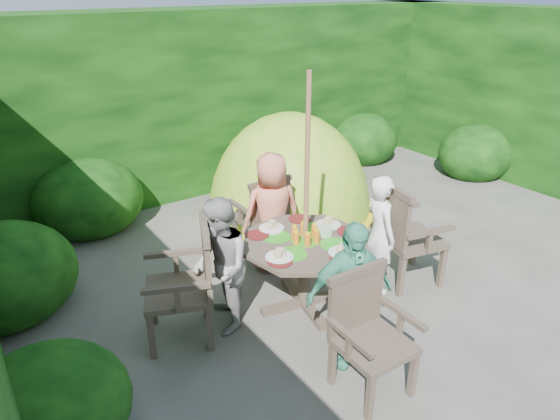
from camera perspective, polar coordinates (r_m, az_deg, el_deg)
ground at (r=5.18m, az=15.47°, el=-9.39°), size 60.00×60.00×0.00m
hedge_enclosure at (r=5.49m, az=6.38°, el=7.83°), size 9.00×9.00×2.50m
patio_table at (r=4.57m, az=2.91°, el=-4.72°), size 1.42×1.42×0.83m
parasol_pole at (r=4.34m, az=3.01°, el=1.18°), size 0.05×0.05×2.20m
garden_chair_right at (r=5.10m, az=13.95°, el=-2.58°), size 0.68×0.73×1.03m
garden_chair_left at (r=4.28m, az=-10.48°, el=-8.09°), size 0.73×0.77×1.02m
garden_chair_back at (r=5.52m, az=-1.93°, el=-0.48°), size 0.54×0.48×0.90m
garden_chair_front at (r=3.82m, az=9.97°, el=-13.52°), size 0.56×0.51×0.91m
child_right at (r=4.92m, az=11.31°, el=-2.72°), size 0.40×0.50×1.20m
child_left at (r=4.31m, az=-6.82°, el=-6.43°), size 0.64×0.72×1.23m
child_back at (r=5.19m, az=-0.92°, el=-0.24°), size 0.71×0.56×1.28m
child_front at (r=3.96m, az=7.95°, el=-9.54°), size 0.78×0.48×1.24m
dome_tent at (r=6.80m, az=1.19°, el=0.12°), size 2.66×2.66×2.63m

